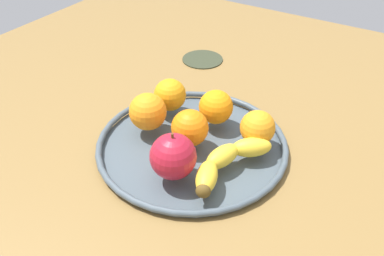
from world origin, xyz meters
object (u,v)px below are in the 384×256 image
(banana, at_px, (227,161))
(ambient_coaster, at_px, (203,59))
(orange_center, at_px, (148,112))
(orange_front_left, at_px, (190,128))
(fruit_bowl, at_px, (192,144))
(orange_back_right, at_px, (258,128))
(apple, at_px, (173,156))
(orange_back_left, at_px, (216,107))
(orange_front_right, at_px, (170,95))

(banana, xyz_separation_m, ambient_coaster, (-0.36, -0.26, -0.03))
(orange_center, bearing_deg, orange_front_left, 90.34)
(fruit_bowl, xyz_separation_m, ambient_coaster, (-0.33, -0.17, -0.01))
(orange_back_right, bearing_deg, orange_center, -70.93)
(ambient_coaster, bearing_deg, apple, 24.41)
(orange_center, xyz_separation_m, ambient_coaster, (-0.34, -0.07, -0.05))
(orange_front_left, distance_m, orange_back_right, 0.13)
(fruit_bowl, bearing_deg, orange_center, -85.16)
(orange_back_left, bearing_deg, ambient_coaster, -144.54)
(orange_center, distance_m, orange_back_right, 0.21)
(apple, bearing_deg, orange_back_left, -175.00)
(orange_back_left, bearing_deg, orange_front_left, -4.55)
(apple, distance_m, ambient_coaster, 0.47)
(apple, xyz_separation_m, orange_front_left, (-0.09, -0.02, -0.00))
(banana, height_order, orange_back_left, orange_back_left)
(orange_front_right, height_order, ambient_coaster, orange_front_right)
(orange_front_left, height_order, orange_back_right, orange_front_left)
(orange_center, height_order, orange_back_right, orange_center)
(apple, height_order, ambient_coaster, apple)
(orange_front_right, bearing_deg, orange_back_right, 87.74)
(ambient_coaster, bearing_deg, orange_back_left, 35.46)
(orange_back_left, bearing_deg, orange_front_right, -84.51)
(orange_back_left, distance_m, orange_back_right, 0.10)
(banana, xyz_separation_m, orange_center, (-0.03, -0.19, 0.02))
(banana, relative_size, apple, 2.18)
(orange_front_left, xyz_separation_m, orange_front_right, (-0.08, -0.10, -0.00))
(fruit_bowl, height_order, orange_back_right, orange_back_right)
(orange_front_left, bearing_deg, apple, 14.18)
(banana, relative_size, orange_front_left, 2.73)
(orange_center, distance_m, orange_front_right, 0.08)
(fruit_bowl, relative_size, orange_front_right, 5.42)
(apple, bearing_deg, banana, 130.28)
(banana, height_order, orange_center, orange_center)
(orange_back_left, relative_size, orange_front_right, 1.02)
(banana, xyz_separation_m, orange_front_left, (-0.03, -0.09, 0.02))
(banana, distance_m, orange_front_left, 0.10)
(orange_front_left, distance_m, orange_front_right, 0.12)
(fruit_bowl, bearing_deg, orange_back_left, 175.14)
(orange_back_left, bearing_deg, fruit_bowl, -4.86)
(orange_back_right, bearing_deg, ambient_coaster, -134.03)
(orange_front_right, bearing_deg, ambient_coaster, -164.22)
(orange_center, bearing_deg, orange_back_right, 109.07)
(banana, bearing_deg, orange_back_left, -127.89)
(orange_front_left, relative_size, orange_front_right, 1.04)
(apple, xyz_separation_m, orange_back_right, (-0.16, 0.08, -0.01))
(fruit_bowl, relative_size, apple, 4.17)
(fruit_bowl, bearing_deg, orange_back_right, 120.29)
(orange_center, bearing_deg, orange_back_left, 130.40)
(orange_front_right, xyz_separation_m, ambient_coaster, (-0.26, -0.07, -0.05))
(orange_back_right, height_order, orange_front_right, orange_front_right)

